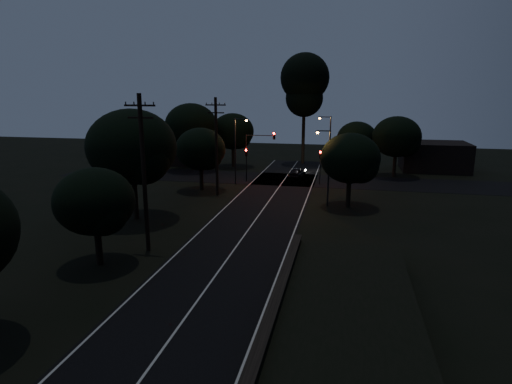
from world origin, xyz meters
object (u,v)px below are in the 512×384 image
at_px(streetlight_a, 237,146).
at_px(streetlight_c, 327,162).
at_px(tall_pine, 305,84).
at_px(signal_left, 246,159).
at_px(utility_pole_far, 216,145).
at_px(signal_mast, 260,147).
at_px(streetlight_b, 328,143).
at_px(car, 297,172).
at_px(utility_pole_mid, 144,172).
at_px(signal_right, 320,161).

height_order(streetlight_a, streetlight_c, streetlight_a).
xyz_separation_m(tall_pine, streetlight_a, (-6.31, -17.00, -7.45)).
distance_m(tall_pine, streetlight_c, 26.61).
bearing_deg(signal_left, utility_pole_far, -99.94).
distance_m(signal_mast, streetlight_a, 3.13).
xyz_separation_m(tall_pine, streetlight_c, (4.83, -25.00, -7.73)).
height_order(tall_pine, streetlight_a, tall_pine).
xyz_separation_m(utility_pole_far, tall_pine, (7.00, 23.00, 6.60)).
height_order(streetlight_b, car, streetlight_b).
relative_size(utility_pole_mid, streetlight_b, 1.38).
distance_m(signal_mast, streetlight_b, 9.15).
bearing_deg(signal_right, streetlight_a, -168.66).
xyz_separation_m(tall_pine, streetlight_b, (4.31, -11.00, -7.45)).
height_order(utility_pole_far, signal_mast, utility_pole_far).
bearing_deg(streetlight_c, utility_pole_mid, -128.26).
relative_size(signal_left, streetlight_c, 0.55).
bearing_deg(utility_pole_mid, signal_mast, 82.96).
bearing_deg(streetlight_b, tall_pine, 111.38).
relative_size(utility_pole_far, streetlight_b, 1.31).
height_order(signal_mast, streetlight_c, streetlight_c).
height_order(tall_pine, signal_mast, tall_pine).
distance_m(signal_right, streetlight_b, 4.45).
bearing_deg(signal_mast, utility_pole_mid, -97.04).
height_order(signal_right, streetlight_c, streetlight_c).
bearing_deg(streetlight_a, tall_pine, 69.64).
bearing_deg(car, signal_left, 41.90).
xyz_separation_m(signal_left, streetlight_b, (9.91, 4.01, 1.80)).
xyz_separation_m(utility_pole_mid, streetlight_a, (0.69, 23.00, -1.10)).
distance_m(utility_pole_far, car, 14.61).
xyz_separation_m(utility_pole_mid, signal_mast, (3.09, 24.99, -1.40)).
height_order(utility_pole_mid, signal_mast, utility_pole_mid).
bearing_deg(car, utility_pole_far, 68.22).
xyz_separation_m(signal_left, car, (6.01, 3.63, -2.18)).
relative_size(signal_left, signal_right, 1.00).
distance_m(tall_pine, streetlight_b, 13.97).
bearing_deg(utility_pole_mid, streetlight_b, 68.70).
relative_size(streetlight_c, car, 1.94).
xyz_separation_m(tall_pine, car, (0.41, -11.38, -11.42)).
bearing_deg(signal_mast, streetlight_c, -48.81).
distance_m(signal_left, streetlight_b, 10.84).
relative_size(signal_right, signal_mast, 0.66).
height_order(utility_pole_mid, signal_left, utility_pole_mid).
distance_m(streetlight_a, streetlight_b, 12.19).
distance_m(tall_pine, car, 16.13).
xyz_separation_m(signal_right, streetlight_c, (1.23, -9.99, 1.51)).
distance_m(streetlight_a, car, 9.62).
distance_m(utility_pole_mid, signal_right, 27.30).
bearing_deg(car, streetlight_a, 50.66).
relative_size(signal_right, streetlight_c, 0.55).
bearing_deg(tall_pine, utility_pole_far, -106.93).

